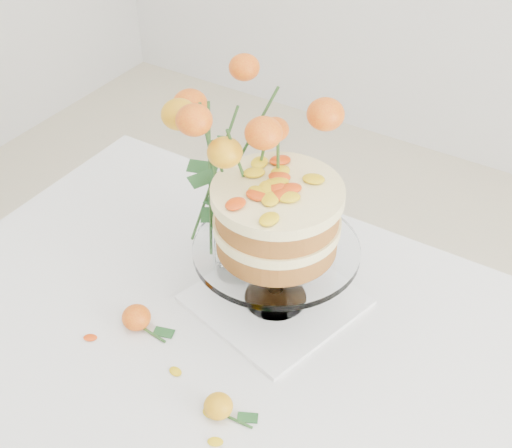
# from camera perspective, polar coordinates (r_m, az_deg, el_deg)

# --- Properties ---
(table) EXTENTS (1.43, 0.93, 0.76)m
(table) POSITION_cam_1_polar(r_m,az_deg,el_deg) (1.35, 0.61, -13.31)
(table) COLOR tan
(table) RESTS_ON ground
(napkin) EXTENTS (0.34, 0.34, 0.01)m
(napkin) POSITION_cam_1_polar(r_m,az_deg,el_deg) (1.39, 1.54, -6.12)
(napkin) COLOR white
(napkin) RESTS_ON table
(cake_stand) EXTENTS (0.31, 0.31, 0.27)m
(cake_stand) POSITION_cam_1_polar(r_m,az_deg,el_deg) (1.26, 1.68, -0.04)
(cake_stand) COLOR white
(cake_stand) RESTS_ON napkin
(rose_vase) EXTENTS (0.38, 0.38, 0.45)m
(rose_vase) POSITION_cam_1_polar(r_m,az_deg,el_deg) (1.28, -1.66, 4.62)
(rose_vase) COLOR white
(rose_vase) RESTS_ON table
(loose_rose_near) EXTENTS (0.09, 0.05, 0.04)m
(loose_rose_near) POSITION_cam_1_polar(r_m,az_deg,el_deg) (1.20, -3.02, -14.36)
(loose_rose_near) COLOR orange
(loose_rose_near) RESTS_ON table
(loose_rose_far) EXTENTS (0.10, 0.05, 0.05)m
(loose_rose_far) POSITION_cam_1_polar(r_m,az_deg,el_deg) (1.35, -9.53, -7.40)
(loose_rose_far) COLOR red
(loose_rose_far) RESTS_ON table
(stray_petal_a) EXTENTS (0.03, 0.02, 0.00)m
(stray_petal_a) POSITION_cam_1_polar(r_m,az_deg,el_deg) (1.28, -6.46, -11.66)
(stray_petal_a) COLOR gold
(stray_petal_a) RESTS_ON table
(stray_petal_b) EXTENTS (0.03, 0.02, 0.00)m
(stray_petal_b) POSITION_cam_1_polar(r_m,az_deg,el_deg) (1.22, -3.76, -14.86)
(stray_petal_b) COLOR gold
(stray_petal_b) RESTS_ON table
(stray_petal_c) EXTENTS (0.03, 0.02, 0.00)m
(stray_petal_c) POSITION_cam_1_polar(r_m,az_deg,el_deg) (1.19, -3.27, -17.01)
(stray_petal_c) COLOR gold
(stray_petal_c) RESTS_ON table
(stray_petal_d) EXTENTS (0.03, 0.02, 0.00)m
(stray_petal_d) POSITION_cam_1_polar(r_m,az_deg,el_deg) (1.37, -9.90, -7.78)
(stray_petal_d) COLOR gold
(stray_petal_d) RESTS_ON table
(stray_petal_e) EXTENTS (0.03, 0.02, 0.00)m
(stray_petal_e) POSITION_cam_1_polar(r_m,az_deg,el_deg) (1.36, -13.12, -8.86)
(stray_petal_e) COLOR gold
(stray_petal_e) RESTS_ON table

